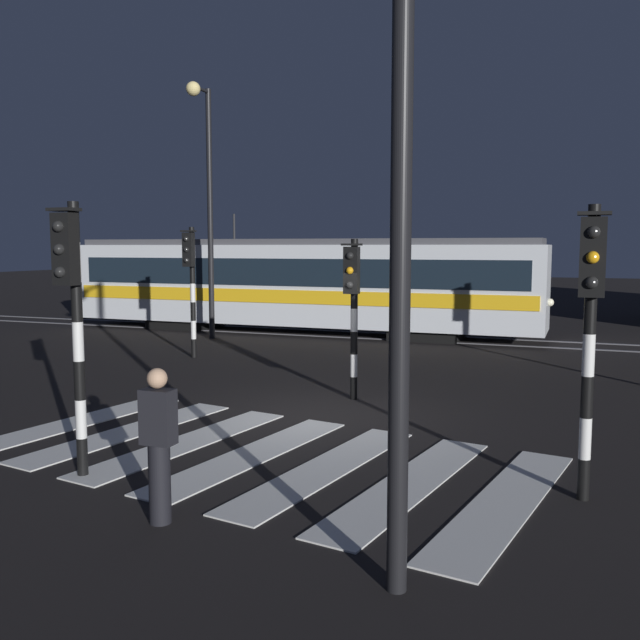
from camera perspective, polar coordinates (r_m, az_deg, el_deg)
ground_plane at (r=12.51m, az=-0.35°, el=-7.83°), size 120.00×120.00×0.00m
rail_near at (r=22.20m, az=9.27°, el=-1.76°), size 80.00×0.12×0.03m
rail_far at (r=23.59m, az=9.97°, el=-1.31°), size 80.00×0.12×0.03m
crosswalk_zebra at (r=10.28m, az=-5.55°, el=-10.90°), size 8.66×5.56×0.02m
traffic_light_median_centre at (r=13.45m, az=2.70°, el=2.09°), size 0.36×0.42×3.15m
traffic_light_corner_far_left at (r=18.93m, az=-10.54°, el=3.88°), size 0.36×0.42×3.51m
traffic_light_kerb_mid_left at (r=9.36m, az=-19.65°, el=1.72°), size 0.36×0.42×3.57m
traffic_light_corner_near_right at (r=8.55m, az=21.27°, el=0.90°), size 0.36×0.42×3.48m
street_lamp_trackside_left at (r=22.79m, az=-9.32°, el=10.99°), size 0.44×1.21×7.99m
street_lamp_near_kerb at (r=5.79m, az=6.12°, el=19.97°), size 0.44×1.21×6.90m
tram at (r=24.16m, az=-1.78°, el=3.08°), size 16.70×2.58×4.15m
pedestrian_waiting_at_kerb at (r=7.82m, az=-13.06°, el=-9.88°), size 0.36×0.24×1.71m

